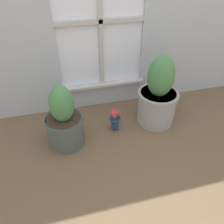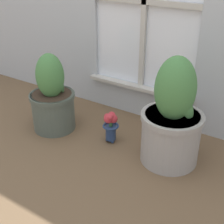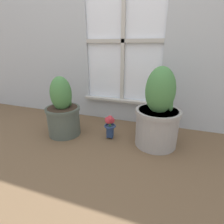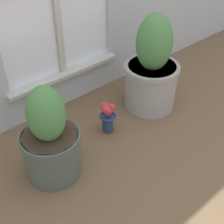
% 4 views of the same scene
% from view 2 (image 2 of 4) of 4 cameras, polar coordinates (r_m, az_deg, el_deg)
% --- Properties ---
extents(ground_plane, '(10.00, 10.00, 0.00)m').
position_cam_2_polar(ground_plane, '(1.99, -4.14, -8.17)').
color(ground_plane, brown).
extents(potted_plant_left, '(0.32, 0.32, 0.56)m').
position_cam_2_polar(potted_plant_left, '(2.22, -10.84, 2.24)').
color(potted_plant_left, '#4C564C').
rests_on(potted_plant_left, ground_plane).
extents(potted_plant_right, '(0.37, 0.37, 0.67)m').
position_cam_2_polar(potted_plant_right, '(1.85, 10.93, -1.62)').
color(potted_plant_right, '#9E9993').
rests_on(potted_plant_right, ground_plane).
extents(flower_vase, '(0.11, 0.11, 0.22)m').
position_cam_2_polar(flower_vase, '(2.06, -0.26, -2.20)').
color(flower_vase, navy).
rests_on(flower_vase, ground_plane).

